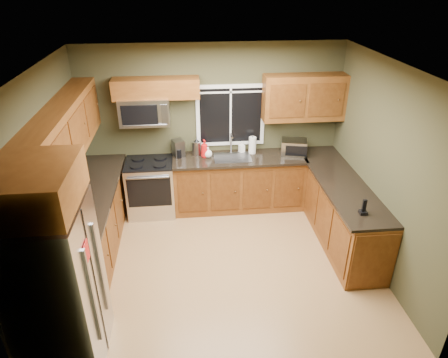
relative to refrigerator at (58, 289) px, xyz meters
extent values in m
plane|color=#9D7245|center=(1.74, 1.30, -0.90)|extent=(4.20, 4.20, 0.00)
plane|color=white|center=(1.74, 1.30, 1.80)|extent=(4.20, 4.20, 0.00)
plane|color=#3D3C24|center=(1.74, 3.10, 0.45)|extent=(4.20, 0.00, 4.20)
plane|color=#3D3C24|center=(1.74, -0.50, 0.45)|extent=(4.20, 0.00, 4.20)
plane|color=#3D3C24|center=(-0.36, 1.30, 0.45)|extent=(0.00, 3.60, 3.60)
plane|color=#3D3C24|center=(3.84, 1.30, 0.45)|extent=(0.00, 3.60, 3.60)
cube|color=white|center=(2.04, 3.09, 0.65)|extent=(1.12, 0.03, 1.02)
cube|color=black|center=(2.04, 3.08, 0.65)|extent=(1.00, 0.01, 0.90)
cube|color=white|center=(2.04, 3.07, 0.65)|extent=(0.03, 0.01, 0.90)
cube|color=white|center=(2.04, 3.07, 1.04)|extent=(1.00, 0.01, 0.03)
cube|color=brown|center=(-0.06, 1.78, -0.45)|extent=(0.60, 2.65, 0.90)
cube|color=black|center=(-0.04, 1.78, 0.02)|extent=(0.65, 2.65, 0.04)
cube|color=brown|center=(2.15, 2.80, -0.45)|extent=(2.17, 0.60, 0.90)
cube|color=black|center=(2.15, 2.78, 0.02)|extent=(2.17, 0.65, 0.04)
cube|color=brown|center=(3.54, 1.85, -0.45)|extent=(0.60, 2.50, 0.90)
cube|color=#582D0F|center=(3.54, 0.59, -0.45)|extent=(0.56, 0.02, 0.82)
cube|color=black|center=(3.51, 1.85, 0.02)|extent=(0.65, 2.50, 0.04)
cube|color=brown|center=(-0.20, 1.78, 0.96)|extent=(0.33, 2.65, 0.72)
cube|color=brown|center=(0.89, 2.94, 1.17)|extent=(1.30, 0.33, 0.30)
cube|color=brown|center=(3.19, 2.94, 0.96)|extent=(1.30, 0.33, 0.72)
cube|color=brown|center=(0.00, 0.00, 1.13)|extent=(0.72, 0.90, 0.38)
cube|color=#B7B7BC|center=(0.00, 0.00, 0.00)|extent=(0.72, 0.90, 1.80)
cube|color=slate|center=(0.37, -0.20, 0.05)|extent=(0.03, 0.04, 1.10)
cube|color=slate|center=(0.37, 0.20, 0.05)|extent=(0.03, 0.04, 1.10)
cube|color=black|center=(0.36, 0.00, 0.00)|extent=(0.01, 0.02, 1.78)
cube|color=red|center=(0.37, -0.10, 0.50)|extent=(0.01, 0.14, 0.20)
cube|color=#B7B7BC|center=(0.69, 2.78, -0.45)|extent=(0.76, 0.65, 0.90)
cube|color=black|center=(0.69, 2.78, 0.00)|extent=(0.76, 0.64, 0.03)
cube|color=black|center=(0.69, 2.45, -0.35)|extent=(0.68, 0.02, 0.50)
cylinder|color=slate|center=(0.69, 2.43, -0.08)|extent=(0.64, 0.04, 0.04)
cylinder|color=black|center=(0.51, 2.64, 0.03)|extent=(0.20, 0.20, 0.01)
cylinder|color=black|center=(0.87, 2.64, 0.03)|extent=(0.20, 0.20, 0.01)
cylinder|color=black|center=(0.51, 2.92, 0.03)|extent=(0.20, 0.20, 0.01)
cylinder|color=black|center=(0.87, 2.92, 0.03)|extent=(0.20, 0.20, 0.01)
cube|color=#B7B7BC|center=(0.69, 2.91, 0.83)|extent=(0.76, 0.38, 0.42)
cube|color=black|center=(0.63, 2.72, 0.83)|extent=(0.54, 0.01, 0.30)
cube|color=slate|center=(1.00, 2.72, 0.83)|extent=(0.10, 0.01, 0.30)
cylinder|color=slate|center=(0.69, 2.70, 0.67)|extent=(0.66, 0.02, 0.02)
cube|color=slate|center=(2.04, 2.78, 0.03)|extent=(0.60, 0.42, 0.02)
cylinder|color=#B7B7BC|center=(2.04, 2.98, 0.21)|extent=(0.03, 0.03, 0.34)
cylinder|color=#B7B7BC|center=(2.04, 2.90, 0.37)|extent=(0.03, 0.18, 0.03)
cube|color=#B7B7BC|center=(3.06, 2.81, 0.17)|extent=(0.46, 0.39, 0.25)
cube|color=black|center=(3.06, 2.65, 0.17)|extent=(0.34, 0.09, 0.17)
cube|color=slate|center=(1.17, 2.94, 0.18)|extent=(0.23, 0.25, 0.27)
cylinder|color=black|center=(1.17, 2.87, 0.11)|extent=(0.13, 0.13, 0.15)
cylinder|color=#B7B7BC|center=(1.47, 2.95, 0.16)|extent=(0.18, 0.18, 0.23)
cone|color=black|center=(1.47, 2.95, 0.29)|extent=(0.12, 0.12, 0.06)
cylinder|color=white|center=(2.39, 2.93, 0.18)|extent=(0.15, 0.15, 0.28)
cylinder|color=slate|center=(2.39, 2.93, 0.33)|extent=(0.03, 0.03, 0.04)
imported|color=red|center=(1.59, 2.85, 0.19)|extent=(0.14, 0.14, 0.30)
imported|color=white|center=(2.22, 2.99, 0.13)|extent=(0.11, 0.11, 0.19)
imported|color=white|center=(1.65, 2.84, 0.13)|extent=(0.18, 0.18, 0.18)
cube|color=black|center=(3.47, 0.94, 0.06)|extent=(0.10, 0.10, 0.04)
cube|color=black|center=(3.47, 0.94, 0.16)|extent=(0.05, 0.03, 0.16)
camera|label=1|loc=(1.32, -3.08, 2.76)|focal=32.00mm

